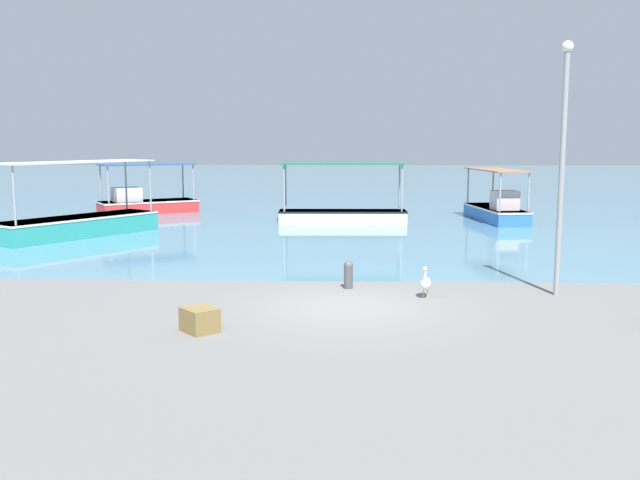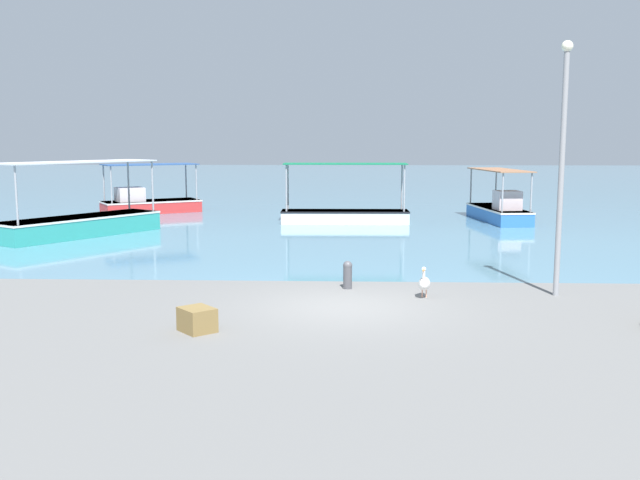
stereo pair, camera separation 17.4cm
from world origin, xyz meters
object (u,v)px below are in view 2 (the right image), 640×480
pelican (424,283)px  lamp_post (562,156)px  fishing_boat_outer (499,209)px  mooring_bollard (348,274)px  fishing_boat_far_left (148,202)px  fishing_boat_far_right (345,212)px  cargo_crate (197,320)px  fishing_boat_center (80,222)px

pelican → lamp_post: bearing=6.9°
fishing_boat_outer → pelican: (-5.33, -16.77, -0.21)m
pelican → mooring_bollard: bearing=151.6°
fishing_boat_outer → mooring_bollard: fishing_boat_outer is taller
pelican → fishing_boat_far_left: bearing=121.9°
fishing_boat_far_left → lamp_post: bearing=-51.2°
pelican → fishing_boat_far_right: bearing=97.3°
fishing_boat_outer → cargo_crate: 22.56m
fishing_boat_far_left → mooring_bollard: 21.88m
fishing_boat_far_right → lamp_post: (5.36, -15.35, 2.96)m
fishing_boat_outer → pelican: size_ratio=6.78×
mooring_bollard → cargo_crate: bearing=-125.2°
fishing_boat_far_right → fishing_boat_outer: 7.43m
fishing_boat_outer → mooring_bollard: 17.33m
mooring_bollard → cargo_crate: (-3.05, -4.33, -0.15)m
pelican → lamp_post: size_ratio=0.13×
fishing_boat_far_right → pelican: bearing=-82.7°
lamp_post → fishing_boat_outer: bearing=83.0°
lamp_post → mooring_bollard: lamp_post is taller
fishing_boat_far_right → cargo_crate: 19.29m
fishing_boat_center → lamp_post: bearing=-33.0°
fishing_boat_far_right → fishing_boat_far_left: bearing=157.4°
lamp_post → fishing_boat_far_right: bearing=109.2°
fishing_boat_far_right → lamp_post: size_ratio=0.96×
fishing_boat_center → cargo_crate: fishing_boat_center is taller
fishing_boat_center → mooring_bollard: 14.60m
pelican → fishing_boat_center: bearing=139.5°
fishing_boat_far_left → fishing_boat_outer: size_ratio=0.98×
lamp_post → fishing_boat_center: bearing=147.0°
fishing_boat_far_left → mooring_bollard: (10.65, -19.11, -0.19)m
lamp_post → cargo_crate: bearing=-155.8°
fishing_boat_outer → lamp_post: size_ratio=0.87×
fishing_boat_far_left → fishing_boat_center: fishing_boat_center is taller
fishing_boat_far_right → mooring_bollard: 14.73m
cargo_crate → lamp_post: bearing=24.2°
lamp_post → mooring_bollard: (-5.22, 0.62, -3.08)m
fishing_boat_center → pelican: bearing=-40.5°
fishing_boat_center → fishing_boat_far_right: 11.75m
fishing_boat_far_left → fishing_boat_far_right: (10.51, -4.38, -0.07)m
pelican → mooring_bollard: (-1.89, 1.02, 0.02)m
fishing_boat_center → mooring_bollard: size_ratio=9.23×
fishing_boat_far_left → cargo_crate: fishing_boat_far_left is taller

